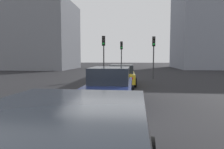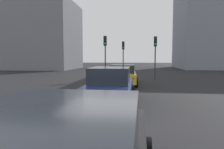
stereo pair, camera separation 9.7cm
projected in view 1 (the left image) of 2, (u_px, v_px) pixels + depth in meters
ground_plane at (108, 128)px, 6.20m from camera, size 160.00×160.00×0.20m
car_yellow_lead at (122, 75)px, 15.48m from camera, size 4.81×2.22×1.47m
car_navy_second at (111, 87)px, 8.82m from camera, size 4.75×1.99×1.59m
traffic_light_near_left at (121, 51)px, 24.03m from camera, size 0.32×0.30×3.85m
traffic_light_near_right at (154, 48)px, 19.40m from camera, size 0.32×0.29×3.95m
traffic_light_far_left at (104, 48)px, 19.47m from camera, size 0.32×0.29×4.01m
building_facade_left at (205, 24)px, 38.98m from camera, size 13.52×10.58×16.52m
building_facade_center at (40, 36)px, 37.20m from camera, size 11.29×11.92×11.69m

